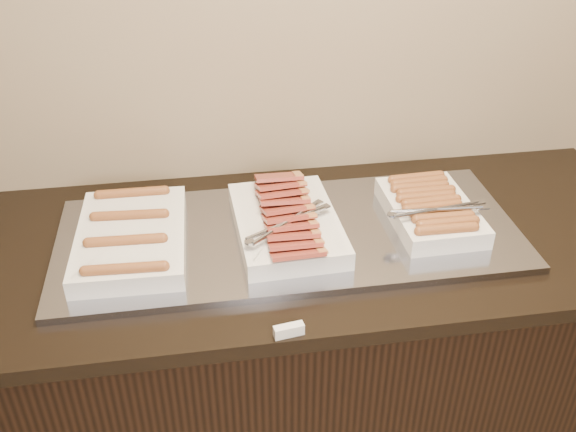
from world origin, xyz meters
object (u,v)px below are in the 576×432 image
object	(u,v)px
warming_tray	(289,235)
dish_center	(287,222)
dish_left	(131,237)
dish_right	(431,209)
counter	(285,360)

from	to	relation	value
warming_tray	dish_center	distance (m)	0.05
dish_left	dish_right	bearing A→B (deg)	1.09
warming_tray	dish_center	bearing A→B (deg)	-156.33
dish_left	dish_center	xyz separation A→B (m)	(0.39, -0.00, 0.01)
counter	dish_right	world-z (taller)	dish_right
warming_tray	dish_left	world-z (taller)	dish_left
counter	dish_left	bearing A→B (deg)	180.00
dish_left	counter	bearing A→B (deg)	1.41
dish_left	dish_right	world-z (taller)	dish_right
dish_left	dish_right	distance (m)	0.78
warming_tray	dish_center	size ratio (longest dim) A/B	2.95
warming_tray	dish_left	xyz separation A→B (m)	(-0.40, 0.00, 0.04)
warming_tray	dish_right	xyz separation A→B (m)	(0.38, -0.00, 0.05)
dish_center	counter	bearing A→B (deg)	149.73
dish_right	dish_center	bearing A→B (deg)	178.83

